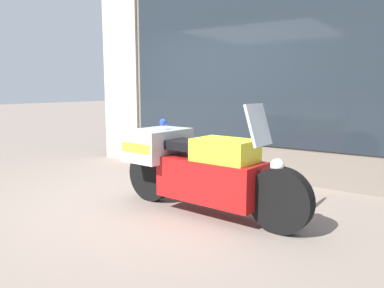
% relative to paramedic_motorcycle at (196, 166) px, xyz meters
% --- Properties ---
extents(ground_plane, '(60.00, 60.00, 0.00)m').
position_rel_paramedic_motorcycle_xyz_m(ground_plane, '(-0.76, 0.08, -0.55)').
color(ground_plane, gray).
extents(shop_building, '(5.50, 0.55, 4.15)m').
position_rel_paramedic_motorcycle_xyz_m(shop_building, '(-1.15, 2.08, 1.53)').
color(shop_building, '#6B6056').
rests_on(shop_building, ground).
extents(window_display, '(4.17, 0.30, 1.78)m').
position_rel_paramedic_motorcycle_xyz_m(window_display, '(-0.39, 2.11, -0.11)').
color(window_display, slate).
rests_on(window_display, ground).
extents(paramedic_motorcycle, '(2.46, 0.80, 1.28)m').
position_rel_paramedic_motorcycle_xyz_m(paramedic_motorcycle, '(0.00, 0.00, 0.00)').
color(paramedic_motorcycle, black).
rests_on(paramedic_motorcycle, ground).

